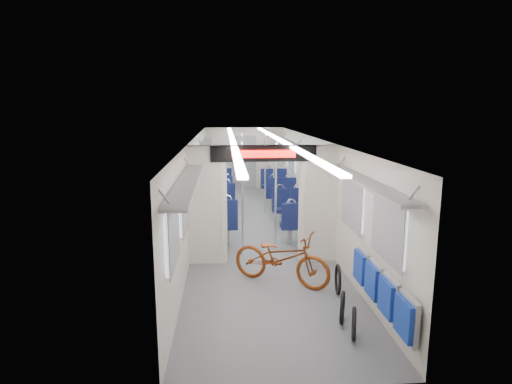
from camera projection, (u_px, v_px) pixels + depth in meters
The scene contains 14 objects.
carriage at pixel (256, 173), 9.95m from camera, with size 12.00×12.02×2.31m.
bicycle at pixel (281, 258), 7.34m from camera, with size 0.62×1.78×0.93m, color brown.
flip_bench at pixel (381, 289), 5.79m from camera, with size 0.12×2.13×0.54m.
bike_hoop_a at pixel (354, 326), 5.57m from camera, with size 0.45×0.45×0.05m, color black.
bike_hoop_b at pixel (342, 309), 6.00m from camera, with size 0.47×0.47×0.05m, color black.
bike_hoop_c at pixel (338, 281), 6.96m from camera, with size 0.50×0.50×0.05m, color black.
seat_bay_near_left at pixel (217, 210), 10.42m from camera, with size 0.95×2.24×1.15m.
seat_bay_near_right at pixel (295, 212), 10.32m from camera, with size 0.88×1.93×1.05m.
seat_bay_far_left at pixel (219, 185), 14.00m from camera, with size 0.88×1.93×1.06m.
seat_bay_far_right at pixel (277, 186), 13.70m from camera, with size 0.90×2.02×1.08m.
stanchion_near_left at pixel (243, 196), 9.15m from camera, with size 0.04×0.04×2.30m, color silver.
stanchion_near_right at pixel (276, 197), 8.97m from camera, with size 0.04×0.04×2.30m, color silver.
stanchion_far_left at pixel (242, 174), 12.12m from camera, with size 0.04×0.04×2.30m, color silver.
stanchion_far_right at pixel (265, 175), 12.05m from camera, with size 0.04×0.04×2.30m, color silver.
Camera 1 is at (-0.74, -10.09, 2.98)m, focal length 30.00 mm.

